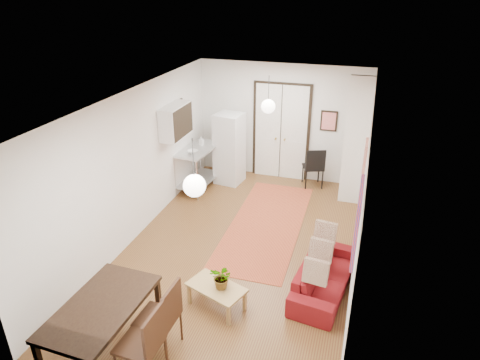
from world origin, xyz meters
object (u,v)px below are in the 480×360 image
(dining_chair_near, at_px, (160,306))
(black_side_chair, at_px, (314,162))
(dining_table, at_px, (101,311))
(fridge, at_px, (229,149))
(coffee_table, at_px, (216,289))
(sofa, at_px, (325,276))
(kitchen_counter, at_px, (198,162))
(dining_chair_far, at_px, (143,331))

(dining_chair_near, bearing_deg, black_side_chair, 169.88)
(dining_table, distance_m, black_side_chair, 6.53)
(fridge, bearing_deg, dining_chair_near, -73.56)
(coffee_table, bearing_deg, black_side_chair, 81.14)
(sofa, height_order, dining_chair_near, dining_chair_near)
(sofa, distance_m, dining_table, 3.51)
(dining_table, bearing_deg, kitchen_counter, 98.64)
(dining_table, xyz_separation_m, dining_chair_near, (0.60, 0.46, -0.15))
(dining_chair_near, xyz_separation_m, dining_chair_far, (0.00, -0.48, 0.00))
(dining_chair_far, distance_m, black_side_chair, 6.41)
(coffee_table, xyz_separation_m, dining_chair_far, (-0.48, -1.37, 0.29))
(black_side_chair, bearing_deg, dining_chair_near, 56.95)
(kitchen_counter, distance_m, black_side_chair, 2.84)
(coffee_table, height_order, black_side_chair, black_side_chair)
(fridge, height_order, black_side_chair, fridge)
(dining_chair_near, relative_size, black_side_chair, 1.07)
(fridge, xyz_separation_m, black_side_chair, (2.04, 0.47, -0.29))
(dining_table, relative_size, dining_chair_near, 1.49)
(kitchen_counter, xyz_separation_m, black_side_chair, (2.65, 1.02, -0.09))
(fridge, relative_size, dining_table, 1.09)
(dining_table, bearing_deg, fridge, 91.89)
(sofa, relative_size, fridge, 1.04)
(dining_table, distance_m, dining_chair_near, 0.77)
(sofa, height_order, kitchen_counter, kitchen_counter)
(kitchen_counter, bearing_deg, black_side_chair, 27.12)
(black_side_chair, bearing_deg, kitchen_counter, 0.12)
(fridge, bearing_deg, dining_chair_far, -74.25)
(fridge, bearing_deg, dining_table, -80.11)
(coffee_table, height_order, fridge, fridge)
(coffee_table, xyz_separation_m, kitchen_counter, (-1.88, 3.90, 0.34))
(kitchen_counter, xyz_separation_m, fridge, (0.61, 0.55, 0.20))
(fridge, bearing_deg, coffee_table, -66.05)
(coffee_table, relative_size, dining_chair_near, 0.92)
(sofa, xyz_separation_m, dining_table, (-2.63, -2.26, 0.51))
(sofa, height_order, fridge, fridge)
(kitchen_counter, xyz_separation_m, dining_chair_far, (1.40, -5.27, -0.05))
(dining_chair_far, bearing_deg, dining_table, -90.06)
(sofa, bearing_deg, kitchen_counter, 56.96)
(dining_chair_far, relative_size, black_side_chair, 1.07)
(sofa, xyz_separation_m, black_side_chair, (-0.78, 4.00, 0.33))
(sofa, height_order, coffee_table, sofa)
(fridge, distance_m, dining_chair_far, 5.88)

